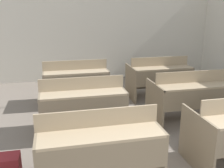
% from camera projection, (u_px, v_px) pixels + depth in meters
% --- Properties ---
extents(wall_back, '(6.77, 0.06, 2.72)m').
position_uv_depth(wall_back, '(96.00, 30.00, 7.22)').
color(wall_back, beige).
rests_on(wall_back, ground_plane).
extents(bench_front_left, '(1.31, 0.79, 0.92)m').
position_uv_depth(bench_front_left, '(99.00, 146.00, 2.85)').
color(bench_front_left, '#796A53').
rests_on(bench_front_left, ground_plane).
extents(bench_second_left, '(1.31, 0.79, 0.92)m').
position_uv_depth(bench_second_left, '(83.00, 104.00, 4.13)').
color(bench_second_left, '#80715A').
rests_on(bench_second_left, ground_plane).
extents(bench_second_right, '(1.31, 0.79, 0.92)m').
position_uv_depth(bench_second_right, '(190.00, 95.00, 4.52)').
color(bench_second_right, '#786952').
rests_on(bench_second_right, ground_plane).
extents(bench_third_left, '(1.31, 0.79, 0.92)m').
position_uv_depth(bench_third_left, '(76.00, 81.00, 5.45)').
color(bench_third_left, '#80715A').
rests_on(bench_third_left, ground_plane).
extents(bench_third_right, '(1.31, 0.79, 0.92)m').
position_uv_depth(bench_third_right, '(159.00, 76.00, 5.82)').
color(bench_third_right, '#786952').
rests_on(bench_third_right, ground_plane).
extents(wastepaper_bin, '(0.25, 0.25, 0.31)m').
position_uv_depth(wastepaper_bin, '(214.00, 76.00, 7.14)').
color(wastepaper_bin, '#33477A').
rests_on(wastepaper_bin, ground_plane).
extents(schoolbag, '(0.31, 0.26, 0.30)m').
position_uv_depth(schoolbag, '(7.00, 168.00, 3.03)').
color(schoolbag, maroon).
rests_on(schoolbag, ground_plane).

